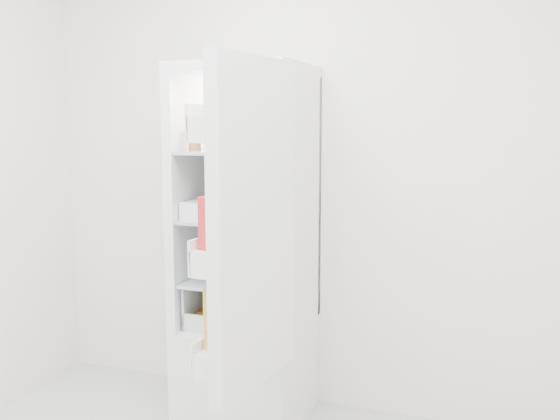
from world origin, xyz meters
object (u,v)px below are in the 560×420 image
at_px(red_cabbage, 243,264).
at_px(fridge_door, 248,232).
at_px(mushroom_bowl, 221,266).
at_px(refrigerator, 250,290).

height_order(red_cabbage, fridge_door, fridge_door).
relative_size(red_cabbage, mushroom_bowl, 1.16).
distance_m(red_cabbage, fridge_door, 0.64).
relative_size(red_cabbage, fridge_door, 0.12).
bearing_deg(refrigerator, fridge_door, -67.29).
distance_m(refrigerator, mushroom_bowl, 0.20).
bearing_deg(fridge_door, mushroom_bowl, 40.74).
distance_m(mushroom_bowl, fridge_door, 0.83).
xyz_separation_m(mushroom_bowl, fridge_door, (0.43, -0.64, 0.31)).
relative_size(refrigerator, red_cabbage, 11.22).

